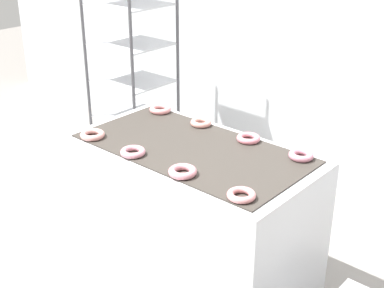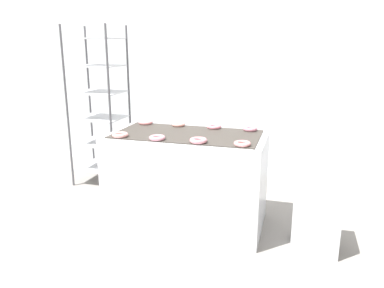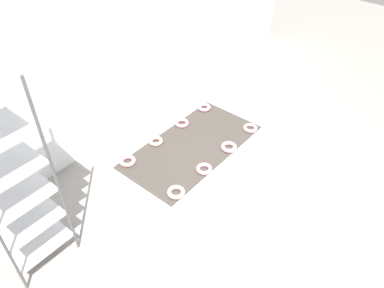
{
  "view_description": "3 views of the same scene",
  "coord_description": "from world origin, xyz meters",
  "px_view_note": "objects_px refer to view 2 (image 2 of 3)",
  "views": [
    {
      "loc": [
        1.71,
        -1.33,
        2.02
      ],
      "look_at": [
        0.0,
        0.61,
        0.85
      ],
      "focal_mm": 50.0,
      "sensor_mm": 36.0,
      "label": 1
    },
    {
      "loc": [
        0.91,
        -2.38,
        1.58
      ],
      "look_at": [
        0.0,
        0.76,
        0.7
      ],
      "focal_mm": 35.0,
      "sensor_mm": 36.0,
      "label": 2
    },
    {
      "loc": [
        -1.89,
        -0.96,
        2.93
      ],
      "look_at": [
        0.0,
        0.61,
        0.85
      ],
      "focal_mm": 35.0,
      "sensor_mm": 36.0,
      "label": 3
    }
  ],
  "objects_px": {
    "donut_near_left": "(120,135)",
    "donut_far_midright": "(214,127)",
    "glaze_bin": "(315,222)",
    "donut_far_midleft": "(178,124)",
    "fryer_machine": "(187,179)",
    "donut_near_midleft": "(157,138)",
    "donut_near_midright": "(198,140)",
    "donut_far_right": "(250,129)",
    "donut_near_right": "(242,144)",
    "donut_far_left": "(146,122)",
    "baking_rack_cart": "(99,105)"
  },
  "relations": [
    {
      "from": "donut_near_left",
      "to": "donut_far_midright",
      "type": "bearing_deg",
      "value": 38.08
    },
    {
      "from": "glaze_bin",
      "to": "donut_far_midleft",
      "type": "bearing_deg",
      "value": 162.58
    },
    {
      "from": "donut_near_left",
      "to": "fryer_machine",
      "type": "bearing_deg",
      "value": 27.6
    },
    {
      "from": "glaze_bin",
      "to": "donut_near_midleft",
      "type": "height_order",
      "value": "donut_near_midleft"
    },
    {
      "from": "donut_near_midright",
      "to": "donut_far_right",
      "type": "xyz_separation_m",
      "value": [
        0.33,
        0.53,
        -0.0
      ]
    },
    {
      "from": "donut_near_midleft",
      "to": "donut_near_midright",
      "type": "distance_m",
      "value": 0.34
    },
    {
      "from": "fryer_machine",
      "to": "donut_far_right",
      "type": "bearing_deg",
      "value": 27.76
    },
    {
      "from": "donut_far_midright",
      "to": "donut_far_right",
      "type": "relative_size",
      "value": 1.02
    },
    {
      "from": "donut_near_right",
      "to": "donut_far_midleft",
      "type": "height_order",
      "value": "same"
    },
    {
      "from": "donut_near_left",
      "to": "donut_near_midright",
      "type": "distance_m",
      "value": 0.68
    },
    {
      "from": "donut_far_left",
      "to": "donut_far_midleft",
      "type": "distance_m",
      "value": 0.33
    },
    {
      "from": "fryer_machine",
      "to": "donut_near_midleft",
      "type": "height_order",
      "value": "donut_near_midleft"
    },
    {
      "from": "donut_near_left",
      "to": "donut_near_right",
      "type": "relative_size",
      "value": 1.05
    },
    {
      "from": "fryer_machine",
      "to": "glaze_bin",
      "type": "relative_size",
      "value": 3.21
    },
    {
      "from": "baking_rack_cart",
      "to": "donut_far_left",
      "type": "distance_m",
      "value": 0.91
    },
    {
      "from": "fryer_machine",
      "to": "donut_near_midright",
      "type": "relative_size",
      "value": 9.77
    },
    {
      "from": "baking_rack_cart",
      "to": "donut_far_left",
      "type": "height_order",
      "value": "baking_rack_cart"
    },
    {
      "from": "glaze_bin",
      "to": "fryer_machine",
      "type": "bearing_deg",
      "value": 173.42
    },
    {
      "from": "donut_far_left",
      "to": "donut_far_midleft",
      "type": "relative_size",
      "value": 1.09
    },
    {
      "from": "glaze_bin",
      "to": "donut_far_right",
      "type": "bearing_deg",
      "value": 146.5
    },
    {
      "from": "donut_far_midleft",
      "to": "donut_far_right",
      "type": "xyz_separation_m",
      "value": [
        0.67,
        -0.0,
        0.0
      ]
    },
    {
      "from": "fryer_machine",
      "to": "donut_near_midleft",
      "type": "relative_size",
      "value": 10.33
    },
    {
      "from": "donut_far_midleft",
      "to": "donut_far_midright",
      "type": "distance_m",
      "value": 0.34
    },
    {
      "from": "baking_rack_cart",
      "to": "donut_far_midright",
      "type": "distance_m",
      "value": 1.53
    },
    {
      "from": "donut_near_left",
      "to": "donut_near_right",
      "type": "distance_m",
      "value": 1.02
    },
    {
      "from": "fryer_machine",
      "to": "donut_far_midleft",
      "type": "bearing_deg",
      "value": 121.84
    },
    {
      "from": "glaze_bin",
      "to": "donut_near_midright",
      "type": "xyz_separation_m",
      "value": [
        -0.93,
        -0.14,
        0.64
      ]
    },
    {
      "from": "fryer_machine",
      "to": "glaze_bin",
      "type": "bearing_deg",
      "value": -6.58
    },
    {
      "from": "baking_rack_cart",
      "to": "donut_far_midleft",
      "type": "relative_size",
      "value": 14.44
    },
    {
      "from": "donut_near_right",
      "to": "fryer_machine",
      "type": "bearing_deg",
      "value": 153.32
    },
    {
      "from": "baking_rack_cart",
      "to": "glaze_bin",
      "type": "xyz_separation_m",
      "value": [
        2.37,
        -0.88,
        -0.7
      ]
    },
    {
      "from": "glaze_bin",
      "to": "donut_far_right",
      "type": "height_order",
      "value": "donut_far_right"
    },
    {
      "from": "donut_far_midright",
      "to": "donut_near_right",
      "type": "bearing_deg",
      "value": -57.09
    },
    {
      "from": "donut_near_left",
      "to": "donut_far_left",
      "type": "distance_m",
      "value": 0.53
    },
    {
      "from": "donut_near_midright",
      "to": "donut_near_right",
      "type": "bearing_deg",
      "value": 1.02
    },
    {
      "from": "fryer_machine",
      "to": "donut_near_midleft",
      "type": "distance_m",
      "value": 0.54
    },
    {
      "from": "donut_near_midleft",
      "to": "donut_near_right",
      "type": "height_order",
      "value": "same"
    },
    {
      "from": "donut_far_left",
      "to": "fryer_machine",
      "type": "bearing_deg",
      "value": -28.4
    },
    {
      "from": "donut_near_right",
      "to": "donut_far_midleft",
      "type": "relative_size",
      "value": 1.05
    },
    {
      "from": "donut_near_midright",
      "to": "donut_far_right",
      "type": "distance_m",
      "value": 0.63
    },
    {
      "from": "fryer_machine",
      "to": "donut_near_right",
      "type": "distance_m",
      "value": 0.72
    },
    {
      "from": "fryer_machine",
      "to": "donut_near_midleft",
      "type": "xyz_separation_m",
      "value": [
        -0.17,
        -0.27,
        0.43
      ]
    },
    {
      "from": "fryer_machine",
      "to": "donut_near_midright",
      "type": "xyz_separation_m",
      "value": [
        0.17,
        -0.27,
        0.44
      ]
    },
    {
      "from": "donut_near_left",
      "to": "donut_near_midright",
      "type": "bearing_deg",
      "value": -0.21
    },
    {
      "from": "glaze_bin",
      "to": "donut_far_left",
      "type": "distance_m",
      "value": 1.77
    },
    {
      "from": "donut_near_midleft",
      "to": "donut_near_right",
      "type": "xyz_separation_m",
      "value": [
        0.69,
        0.01,
        -0.0
      ]
    },
    {
      "from": "donut_near_left",
      "to": "donut_far_midright",
      "type": "relative_size",
      "value": 1.05
    },
    {
      "from": "donut_near_right",
      "to": "donut_far_left",
      "type": "relative_size",
      "value": 0.97
    },
    {
      "from": "glaze_bin",
      "to": "donut_near_left",
      "type": "xyz_separation_m",
      "value": [
        -1.6,
        -0.14,
        0.64
      ]
    },
    {
      "from": "donut_far_right",
      "to": "donut_far_midright",
      "type": "bearing_deg",
      "value": 179.56
    }
  ]
}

